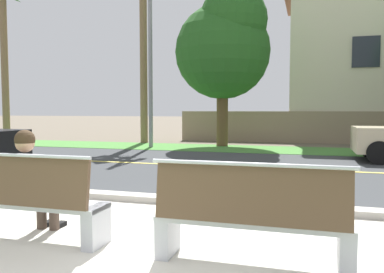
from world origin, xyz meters
TOP-DOWN VIEW (x-y plane):
  - ground_plane at (0.00, 8.00)m, footprint 140.00×140.00m
  - sidewalk_pavement at (0.00, 0.40)m, footprint 44.00×3.60m
  - curb_edge at (0.00, 2.35)m, footprint 44.00×0.30m
  - street_asphalt at (0.00, 6.50)m, footprint 52.00×8.00m
  - road_centre_line at (0.00, 6.50)m, footprint 48.00×0.14m
  - far_verge_grass at (0.00, 11.24)m, footprint 48.00×2.80m
  - bench_left at (-1.25, 0.19)m, footprint 1.83×0.48m
  - bench_right at (1.25, 0.19)m, footprint 1.83×0.48m
  - seated_person_grey at (-1.29, 0.36)m, footprint 0.52×0.68m
  - streetlamp at (-4.13, 11.03)m, footprint 0.24×2.10m
  - shade_tree_far_left at (-1.46, 12.13)m, footprint 3.79×3.79m
  - palm_tree_short at (-11.76, 11.78)m, footprint 2.09×1.98m
  - garden_wall at (2.45, 14.78)m, footprint 13.00×0.36m

SIDE VIEW (x-z plane):
  - ground_plane at x=0.00m, z-range 0.00..0.00m
  - street_asphalt at x=0.00m, z-range 0.00..0.01m
  - sidewalk_pavement at x=0.00m, z-range 0.00..0.01m
  - far_verge_grass at x=0.00m, z-range 0.00..0.02m
  - road_centre_line at x=0.00m, z-range 0.01..0.01m
  - curb_edge at x=0.00m, z-range 0.00..0.11m
  - bench_left at x=-1.25m, z-range -0.05..0.96m
  - bench_right at x=1.25m, z-range -0.05..0.96m
  - seated_person_grey at x=-1.29m, z-range 0.05..1.30m
  - garden_wall at x=2.45m, z-range 0.00..1.40m
  - shade_tree_far_left at x=-1.46m, z-range 0.93..7.18m
  - streetlamp at x=-4.13m, z-range 0.51..8.09m
  - palm_tree_short at x=-11.76m, z-range 2.30..9.87m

